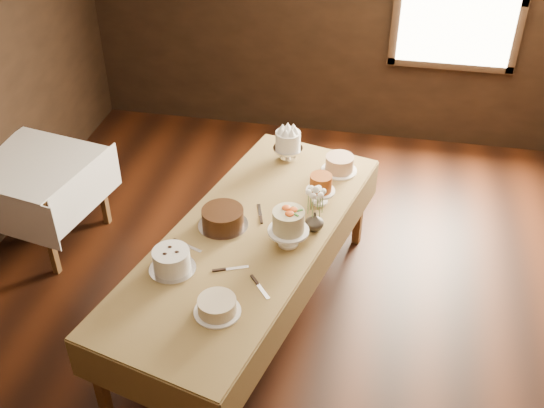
# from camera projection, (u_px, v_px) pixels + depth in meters

# --- Properties ---
(floor) EXTENTS (5.00, 6.00, 0.01)m
(floor) POSITION_uv_depth(u_px,v_px,m) (267.00, 319.00, 5.00)
(floor) COLOR black
(floor) RESTS_ON ground
(wall_back) EXTENTS (5.00, 0.02, 2.80)m
(wall_back) POSITION_uv_depth(u_px,v_px,m) (325.00, 8.00, 6.56)
(wall_back) COLOR black
(wall_back) RESTS_ON ground
(display_table) EXTENTS (1.66, 2.81, 0.82)m
(display_table) POSITION_uv_depth(u_px,v_px,m) (249.00, 241.00, 4.58)
(display_table) COLOR #503116
(display_table) RESTS_ON ground
(side_table) EXTENTS (1.08, 1.08, 0.78)m
(side_table) POSITION_uv_depth(u_px,v_px,m) (33.00, 172.00, 5.43)
(side_table) COLOR #503116
(side_table) RESTS_ON ground
(cake_meringue) EXTENTS (0.29, 0.29, 0.26)m
(cake_meringue) POSITION_uv_depth(u_px,v_px,m) (288.00, 147.00, 5.28)
(cake_meringue) COLOR silver
(cake_meringue) RESTS_ON display_table
(cake_speckled) EXTENTS (0.29, 0.29, 0.13)m
(cake_speckled) POSITION_uv_depth(u_px,v_px,m) (339.00, 164.00, 5.16)
(cake_speckled) COLOR white
(cake_speckled) RESTS_ON display_table
(cake_caramel) EXTENTS (0.23, 0.23, 0.25)m
(cake_caramel) POSITION_uv_depth(u_px,v_px,m) (320.00, 191.00, 4.79)
(cake_caramel) COLOR white
(cake_caramel) RESTS_ON display_table
(cake_chocolate) EXTENTS (0.41, 0.41, 0.14)m
(cake_chocolate) POSITION_uv_depth(u_px,v_px,m) (223.00, 218.00, 4.58)
(cake_chocolate) COLOR silver
(cake_chocolate) RESTS_ON display_table
(cake_flowers) EXTENTS (0.31, 0.31, 0.29)m
(cake_flowers) POSITION_uv_depth(u_px,v_px,m) (288.00, 230.00, 4.38)
(cake_flowers) COLOR white
(cake_flowers) RESTS_ON display_table
(cake_swirl) EXTENTS (0.31, 0.31, 0.16)m
(cake_swirl) POSITION_uv_depth(u_px,v_px,m) (172.00, 261.00, 4.20)
(cake_swirl) COLOR silver
(cake_swirl) RESTS_ON display_table
(cake_cream) EXTENTS (0.29, 0.29, 0.10)m
(cake_cream) POSITION_uv_depth(u_px,v_px,m) (217.00, 307.00, 3.90)
(cake_cream) COLOR white
(cake_cream) RESTS_ON display_table
(cake_server_a) EXTENTS (0.23, 0.11, 0.01)m
(cake_server_a) POSITION_uv_depth(u_px,v_px,m) (237.00, 268.00, 4.25)
(cake_server_a) COLOR silver
(cake_server_a) RESTS_ON display_table
(cake_server_b) EXTENTS (0.17, 0.20, 0.01)m
(cake_server_b) POSITION_uv_depth(u_px,v_px,m) (263.00, 291.00, 4.07)
(cake_server_b) COLOR silver
(cake_server_b) RESTS_ON display_table
(cake_server_c) EXTENTS (0.10, 0.24, 0.01)m
(cake_server_c) POSITION_uv_depth(u_px,v_px,m) (260.00, 210.00, 4.77)
(cake_server_c) COLOR silver
(cake_server_c) RESTS_ON display_table
(cake_server_d) EXTENTS (0.21, 0.16, 0.01)m
(cake_server_d) POSITION_uv_depth(u_px,v_px,m) (306.00, 225.00, 4.62)
(cake_server_d) COLOR silver
(cake_server_d) RESTS_ON display_table
(cake_server_e) EXTENTS (0.23, 0.11, 0.01)m
(cake_server_e) POSITION_uv_depth(u_px,v_px,m) (192.00, 248.00, 4.42)
(cake_server_e) COLOR silver
(cake_server_e) RESTS_ON display_table
(flower_vase) EXTENTS (0.16, 0.16, 0.14)m
(flower_vase) POSITION_uv_depth(u_px,v_px,m) (314.00, 221.00, 4.55)
(flower_vase) COLOR #2D2823
(flower_vase) RESTS_ON display_table
(flower_bouquet) EXTENTS (0.14, 0.14, 0.20)m
(flower_bouquet) POSITION_uv_depth(u_px,v_px,m) (316.00, 199.00, 4.44)
(flower_bouquet) COLOR white
(flower_bouquet) RESTS_ON flower_vase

